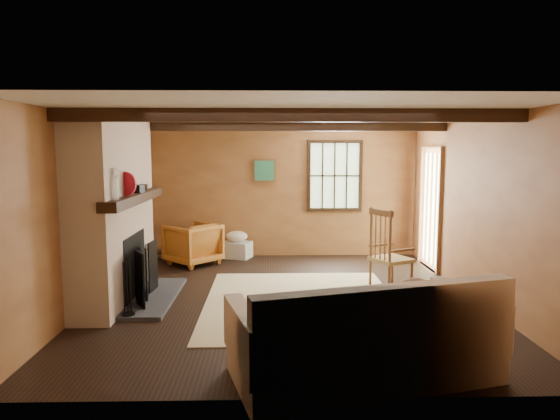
{
  "coord_description": "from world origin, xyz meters",
  "views": [
    {
      "loc": [
        -0.23,
        -6.5,
        1.96
      ],
      "look_at": [
        -0.07,
        0.4,
        1.14
      ],
      "focal_mm": 32.0,
      "sensor_mm": 36.0,
      "label": 1
    }
  ],
  "objects_px": {
    "sofa": "(368,342)",
    "armchair": "(193,244)",
    "fireplace": "(116,217)",
    "laundry_basket": "(237,250)",
    "rocking_chair": "(389,257)"
  },
  "relations": [
    {
      "from": "sofa",
      "to": "armchair",
      "type": "xyz_separation_m",
      "value": [
        -2.16,
        4.44,
        0.03
      ]
    },
    {
      "from": "fireplace",
      "to": "laundry_basket",
      "type": "bearing_deg",
      "value": 61.06
    },
    {
      "from": "rocking_chair",
      "to": "laundry_basket",
      "type": "bearing_deg",
      "value": 17.97
    },
    {
      "from": "fireplace",
      "to": "sofa",
      "type": "relative_size",
      "value": 0.98
    },
    {
      "from": "fireplace",
      "to": "laundry_basket",
      "type": "distance_m",
      "value": 3.07
    },
    {
      "from": "rocking_chair",
      "to": "fireplace",
      "type": "bearing_deg",
      "value": 67.5
    },
    {
      "from": "fireplace",
      "to": "rocking_chair",
      "type": "bearing_deg",
      "value": 4.42
    },
    {
      "from": "rocking_chair",
      "to": "laundry_basket",
      "type": "xyz_separation_m",
      "value": [
        -2.26,
        2.27,
        -0.35
      ]
    },
    {
      "from": "rocking_chair",
      "to": "laundry_basket",
      "type": "height_order",
      "value": "rocking_chair"
    },
    {
      "from": "sofa",
      "to": "laundry_basket",
      "type": "distance_m",
      "value": 5.16
    },
    {
      "from": "fireplace",
      "to": "armchair",
      "type": "relative_size",
      "value": 3.03
    },
    {
      "from": "rocking_chair",
      "to": "laundry_basket",
      "type": "distance_m",
      "value": 3.22
    },
    {
      "from": "rocking_chair",
      "to": "sofa",
      "type": "height_order",
      "value": "rocking_chair"
    },
    {
      "from": "armchair",
      "to": "sofa",
      "type": "bearing_deg",
      "value": 68.95
    },
    {
      "from": "sofa",
      "to": "laundry_basket",
      "type": "height_order",
      "value": "sofa"
    }
  ]
}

